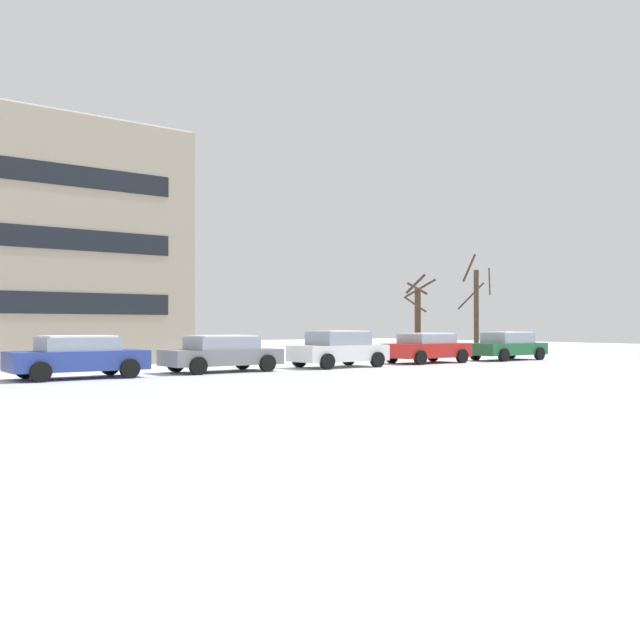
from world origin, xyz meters
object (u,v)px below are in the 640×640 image
Objects in this scene: parked_car_white at (338,349)px; parked_car_green at (508,346)px; parked_car_gray at (222,353)px; parked_car_blue at (78,356)px; parked_car_red at (427,348)px.

parked_car_white is 0.94× the size of parked_car_green.
parked_car_blue is at bearing -177.90° from parked_car_gray.
parked_car_red is at bearing 3.00° from parked_car_white.
parked_car_gray is 10.61m from parked_car_red.
parked_car_green is (15.91, -0.13, 0.02)m from parked_car_gray.
parked_car_red is (10.61, 0.14, 0.01)m from parked_car_gray.
parked_car_gray is 1.02× the size of parked_car_green.
parked_car_blue is 1.00× the size of parked_car_green.
parked_car_blue reaches higher than parked_car_red.
parked_car_red is at bearing 177.03° from parked_car_green.
parked_car_white reaches higher than parked_car_blue.
parked_car_white reaches higher than parked_car_green.
parked_car_green is at bearing 0.02° from parked_car_white.
parked_car_gray is 1.09× the size of parked_car_white.
parked_car_gray is at bearing -179.24° from parked_car_red.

